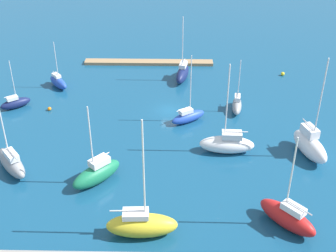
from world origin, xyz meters
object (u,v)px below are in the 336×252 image
object	(u,v)px
sailboat_red_outer_mooring	(288,217)
sailboat_blue_mid_basin	(58,82)
sailboat_navy_center_basin	(15,103)
sailboat_yellow_east_end	(142,224)
sailboat_navy_along_channel	(183,73)
sailboat_gray_far_south	(237,105)
sailboat_white_lone_north	(227,144)
sailboat_white_far_north	(310,145)
sailboat_gray_by_breakwater	(11,162)
mooring_buoy_yellow	(283,74)
sailboat_green_west_end	(97,173)
mooring_buoy_orange	(49,109)
sailboat_blue_off_beacon	(188,116)
pier_dock	(149,62)

from	to	relation	value
sailboat_red_outer_mooring	sailboat_blue_mid_basin	distance (m)	48.36
sailboat_navy_center_basin	sailboat_yellow_east_end	world-z (taller)	sailboat_yellow_east_end
sailboat_navy_center_basin	sailboat_navy_along_channel	distance (m)	29.74
sailboat_navy_center_basin	sailboat_yellow_east_end	size ratio (longest dim) A/B	0.56
sailboat_yellow_east_end	sailboat_gray_far_south	size ratio (longest dim) A/B	1.65
sailboat_white_lone_north	sailboat_red_outer_mooring	size ratio (longest dim) A/B	1.14
sailboat_white_far_north	sailboat_blue_mid_basin	xyz separation A→B (m)	(39.66, -20.37, -0.70)
sailboat_gray_by_breakwater	sailboat_white_far_north	world-z (taller)	sailboat_white_far_north
sailboat_gray_by_breakwater	sailboat_white_far_north	xyz separation A→B (m)	(-40.29, -4.43, 0.36)
sailboat_yellow_east_end	mooring_buoy_yellow	xyz separation A→B (m)	(-23.65, -41.93, -1.15)
sailboat_green_west_end	mooring_buoy_yellow	size ratio (longest dim) A/B	16.28
mooring_buoy_yellow	sailboat_yellow_east_end	bearing A→B (deg)	60.58
sailboat_gray_by_breakwater	sailboat_gray_far_south	xyz separation A→B (m)	(-31.58, -16.88, -0.31)
sailboat_yellow_east_end	mooring_buoy_orange	xyz separation A→B (m)	(17.05, -27.78, -1.19)
sailboat_blue_off_beacon	sailboat_gray_by_breakwater	bearing A→B (deg)	176.19
sailboat_gray_far_south	sailboat_blue_mid_basin	size ratio (longest dim) A/B	1.05
sailboat_gray_by_breakwater	sailboat_navy_along_channel	distance (m)	36.32
sailboat_navy_center_basin	sailboat_gray_by_breakwater	xyz separation A→B (m)	(-4.78, 17.15, 0.47)
sailboat_red_outer_mooring	sailboat_gray_far_south	size ratio (longest dim) A/B	1.31
sailboat_green_west_end	sailboat_blue_mid_basin	distance (m)	29.09
sailboat_navy_along_channel	sailboat_white_far_north	world-z (taller)	sailboat_white_far_north
sailboat_gray_by_breakwater	sailboat_white_lone_north	distance (m)	29.35
sailboat_white_lone_north	mooring_buoy_yellow	distance (m)	28.48
sailboat_blue_mid_basin	mooring_buoy_yellow	distance (m)	41.45
sailboat_white_lone_north	sailboat_gray_far_south	xyz separation A→B (m)	(-2.66, -11.84, -0.31)
sailboat_navy_center_basin	sailboat_blue_off_beacon	size ratio (longest dim) A/B	0.75
sailboat_navy_center_basin	sailboat_gray_by_breakwater	world-z (taller)	sailboat_gray_by_breakwater
sailboat_white_lone_north	sailboat_blue_mid_basin	distance (m)	34.52
sailboat_blue_off_beacon	sailboat_gray_far_south	world-z (taller)	sailboat_blue_off_beacon
sailboat_blue_off_beacon	sailboat_navy_along_channel	distance (m)	15.10
pier_dock	sailboat_red_outer_mooring	xyz separation A→B (m)	(-18.21, 45.18, 1.13)
mooring_buoy_yellow	sailboat_navy_center_basin	bearing A→B (deg)	16.01
sailboat_gray_by_breakwater	sailboat_blue_mid_basin	size ratio (longest dim) A/B	1.43
sailboat_yellow_east_end	sailboat_red_outer_mooring	world-z (taller)	sailboat_yellow_east_end
mooring_buoy_yellow	sailboat_gray_by_breakwater	bearing A→B (deg)	36.18
sailboat_white_far_north	mooring_buoy_orange	xyz separation A→B (m)	(39.30, -11.90, -1.43)
sailboat_gray_by_breakwater	sailboat_blue_mid_basin	world-z (taller)	sailboat_gray_by_breakwater
sailboat_navy_center_basin	sailboat_white_far_north	world-z (taller)	sailboat_white_far_north
mooring_buoy_orange	sailboat_green_west_end	bearing A→B (deg)	120.03
pier_dock	sailboat_navy_center_basin	size ratio (longest dim) A/B	3.05
mooring_buoy_yellow	sailboat_green_west_end	bearing A→B (deg)	47.34
sailboat_yellow_east_end	sailboat_white_lone_north	bearing A→B (deg)	54.06
pier_dock	sailboat_green_west_end	xyz separation A→B (m)	(4.55, 37.52, 1.09)
sailboat_gray_by_breakwater	sailboat_yellow_east_end	size ratio (longest dim) A/B	0.83
mooring_buoy_yellow	pier_dock	bearing A→B (deg)	-10.94
sailboat_navy_center_basin	sailboat_green_west_end	distance (m)	25.32
sailboat_blue_off_beacon	mooring_buoy_orange	xyz separation A→B (m)	(22.60, -3.14, -0.69)
sailboat_navy_center_basin	sailboat_white_lone_north	bearing A→B (deg)	-55.17
sailboat_navy_center_basin	sailboat_blue_off_beacon	xyz separation A→B (m)	(-28.36, 3.96, 0.09)
pier_dock	sailboat_gray_far_south	world-z (taller)	sailboat_gray_far_south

